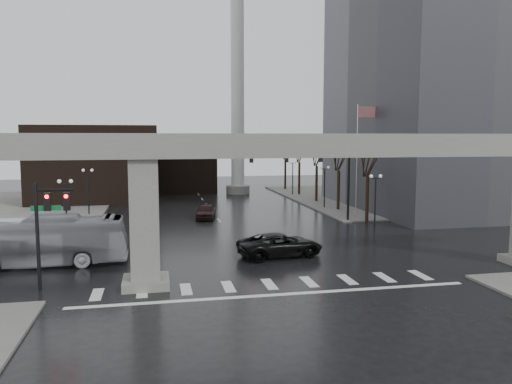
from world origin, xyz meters
TOP-DOWN VIEW (x-y plane):
  - ground at (0.00, 0.00)m, footprint 160.00×160.00m
  - sidewalk_ne at (26.00, 36.00)m, footprint 28.00×36.00m
  - elevated_guideway at (1.26, 0.00)m, footprint 48.00×2.60m
  - office_tower at (28.00, 26.00)m, footprint 22.00×26.00m
  - building_far_left at (-14.00, 42.00)m, footprint 16.00×14.00m
  - building_far_mid at (-2.00, 52.00)m, footprint 10.00×10.00m
  - smokestack at (6.00, 46.00)m, footprint 3.60×3.60m
  - signal_mast_arm at (8.99, 18.80)m, footprint 12.12×0.43m
  - signal_left_pole at (-12.25, 0.50)m, footprint 2.30×0.30m
  - flagpole_assembly at (15.29, 22.00)m, footprint 2.06×0.12m
  - lamp_right_0 at (13.50, 14.00)m, footprint 1.22×0.32m
  - lamp_right_1 at (13.50, 28.00)m, footprint 1.22×0.32m
  - lamp_right_2 at (13.50, 42.00)m, footprint 1.22×0.32m
  - lamp_left_0 at (-13.50, 14.00)m, footprint 1.22×0.32m
  - lamp_left_1 at (-13.50, 28.00)m, footprint 1.22×0.32m
  - lamp_left_2 at (-13.50, 42.00)m, footprint 1.22×0.32m
  - tree_right_0 at (14.53, 18.02)m, footprint 1.09×1.58m
  - tree_right_1 at (14.53, 26.02)m, footprint 1.09×1.61m
  - tree_right_2 at (14.53, 34.02)m, footprint 1.10×1.63m
  - tree_right_3 at (14.53, 42.02)m, footprint 1.11×1.66m
  - tree_right_4 at (14.53, 50.02)m, footprint 1.12×1.69m
  - pickup_truck at (2.31, 5.47)m, footprint 6.49×3.79m
  - city_bus at (-14.27, 6.11)m, footprint 11.93×2.87m
  - far_car at (-1.21, 23.20)m, footprint 2.65×4.83m

SIDE VIEW (x-z plane):
  - ground at x=0.00m, z-range 0.00..0.00m
  - sidewalk_ne at x=26.00m, z-range 0.00..0.15m
  - far_car at x=-1.21m, z-range 0.00..1.56m
  - pickup_truck at x=2.31m, z-range 0.00..1.70m
  - city_bus at x=-14.27m, z-range 0.00..3.32m
  - tree_right_0 at x=14.53m, z-range -0.97..6.54m
  - tree_right_1 at x=14.53m, z-range -0.99..6.69m
  - tree_right_2 at x=14.53m, z-range -1.01..6.84m
  - tree_right_3 at x=14.53m, z-range -1.03..6.99m
  - tree_right_4 at x=14.53m, z-range -1.05..7.14m
  - lamp_right_0 at x=13.50m, z-range 0.92..6.03m
  - lamp_right_1 at x=13.50m, z-range 0.92..6.03m
  - lamp_right_2 at x=13.50m, z-range 0.92..6.03m
  - lamp_left_0 at x=-13.50m, z-range 0.92..6.03m
  - lamp_left_1 at x=-13.50m, z-range 0.92..6.03m
  - lamp_left_2 at x=-13.50m, z-range 0.92..6.03m
  - building_far_mid at x=-2.00m, z-range 0.00..8.00m
  - signal_left_pole at x=-12.25m, z-range 1.07..7.07m
  - building_far_left at x=-14.00m, z-range 0.00..10.00m
  - signal_mast_arm at x=8.99m, z-range 1.83..9.83m
  - elevated_guideway at x=1.26m, z-range 2.53..11.23m
  - flagpole_assembly at x=15.29m, z-range 1.53..13.53m
  - smokestack at x=6.00m, z-range -1.65..28.35m
  - office_tower at x=28.00m, z-range 0.00..42.00m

